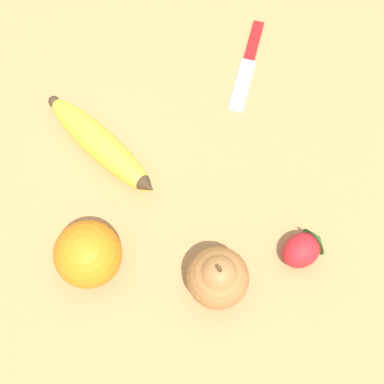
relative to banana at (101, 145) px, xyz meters
The scene contains 6 objects.
ground_plane 0.12m from the banana, 68.73° to the left, with size 3.00×3.00×0.00m, color tan.
banana is the anchor object (origin of this frame).
orange 0.16m from the banana, 15.24° to the right, with size 0.09×0.09×0.09m.
pear 0.25m from the banana, 25.72° to the left, with size 0.08×0.08×0.10m.
strawberry 0.31m from the banana, 47.32° to the left, with size 0.06×0.07×0.04m.
paring_knife 0.26m from the banana, 110.90° to the left, with size 0.15×0.10×0.01m.
Camera 1 is at (0.30, -0.07, 0.69)m, focal length 50.00 mm.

